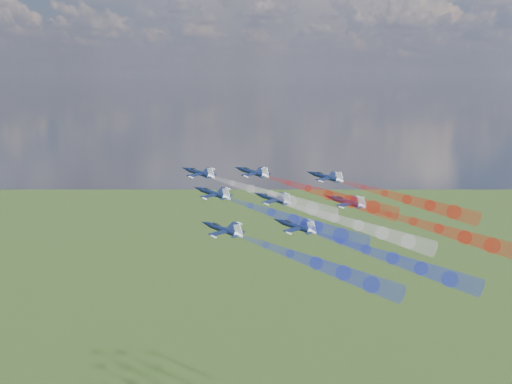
% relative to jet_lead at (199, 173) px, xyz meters
% --- Properties ---
extents(jet_lead, '(15.15, 13.71, 6.35)m').
position_rel_jet_lead_xyz_m(jet_lead, '(0.00, 0.00, 0.00)').
color(jet_lead, black).
extents(trail_lead, '(37.11, 17.13, 10.33)m').
position_rel_jet_lead_xyz_m(trail_lead, '(22.66, -8.11, -3.73)').
color(trail_lead, white).
extents(jet_inner_left, '(15.15, 13.71, 6.35)m').
position_rel_jet_lead_xyz_m(jet_inner_left, '(9.14, -14.55, -2.77)').
color(jet_inner_left, black).
extents(trail_inner_left, '(37.11, 17.13, 10.33)m').
position_rel_jet_lead_xyz_m(trail_inner_left, '(31.80, -22.66, -6.49)').
color(trail_inner_left, '#1B26E9').
extents(jet_inner_right, '(15.15, 13.71, 6.35)m').
position_rel_jet_lead_xyz_m(jet_inner_right, '(14.43, 4.08, 0.13)').
color(jet_inner_right, black).
extents(trail_inner_right, '(37.11, 17.13, 10.33)m').
position_rel_jet_lead_xyz_m(trail_inner_right, '(37.09, -4.04, -3.60)').
color(trail_inner_right, red).
extents(jet_outer_left, '(15.15, 13.71, 6.35)m').
position_rel_jet_lead_xyz_m(jet_outer_left, '(17.74, -32.73, -7.40)').
color(jet_outer_left, black).
extents(trail_outer_left, '(37.11, 17.13, 10.33)m').
position_rel_jet_lead_xyz_m(trail_outer_left, '(40.40, -40.85, -11.13)').
color(trail_outer_left, '#1B26E9').
extents(jet_center_third, '(15.15, 13.71, 6.35)m').
position_rel_jet_lead_xyz_m(jet_center_third, '(23.65, -9.23, -4.43)').
color(jet_center_third, black).
extents(trail_center_third, '(37.11, 17.13, 10.33)m').
position_rel_jet_lead_xyz_m(trail_center_third, '(46.32, -17.34, -8.15)').
color(trail_center_third, white).
extents(jet_outer_right, '(15.15, 13.71, 6.35)m').
position_rel_jet_lead_xyz_m(jet_outer_right, '(34.02, 10.76, -1.37)').
color(jet_outer_right, black).
extents(trail_outer_right, '(37.11, 17.13, 10.33)m').
position_rel_jet_lead_xyz_m(trail_outer_right, '(56.68, 2.64, -5.10)').
color(trail_outer_right, red).
extents(jet_rear_left, '(15.15, 13.71, 6.35)m').
position_rel_jet_lead_xyz_m(jet_rear_left, '(32.71, -24.09, -7.73)').
color(jet_rear_left, black).
extents(trail_rear_left, '(37.11, 17.13, 10.33)m').
position_rel_jet_lead_xyz_m(trail_rear_left, '(55.37, -32.20, -11.45)').
color(trail_rear_left, '#1B26E9').
extents(jet_rear_right, '(15.15, 13.71, 6.35)m').
position_rel_jet_lead_xyz_m(jet_rear_right, '(42.07, -5.84, -4.94)').
color(jet_rear_right, black).
extents(trail_rear_right, '(37.11, 17.13, 10.33)m').
position_rel_jet_lead_xyz_m(trail_rear_right, '(64.73, -13.95, -8.67)').
color(trail_rear_right, red).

